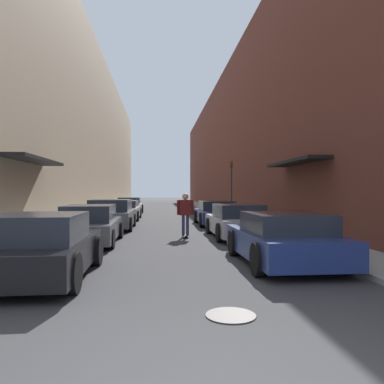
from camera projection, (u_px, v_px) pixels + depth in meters
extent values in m
plane|color=#38383A|center=(164.00, 213.00, 29.48)|extent=(147.29, 147.29, 0.00)
cube|color=gray|center=(115.00, 209.00, 35.74)|extent=(1.80, 66.95, 0.12)
cube|color=gray|center=(210.00, 208.00, 36.55)|extent=(1.80, 66.95, 0.12)
cube|color=tan|center=(84.00, 135.00, 35.47)|extent=(4.00, 66.95, 14.23)
cube|color=black|center=(34.00, 160.00, 14.02)|extent=(1.00, 4.80, 0.12)
cube|color=brown|center=(239.00, 144.00, 36.80)|extent=(4.00, 66.95, 12.72)
cube|color=black|center=(296.00, 162.00, 14.92)|extent=(1.00, 4.80, 0.12)
cube|color=black|center=(41.00, 254.00, 7.40)|extent=(1.91, 3.96, 0.57)
cube|color=#232833|center=(38.00, 228.00, 7.20)|extent=(1.65, 2.07, 0.52)
cylinder|color=black|center=(17.00, 252.00, 8.53)|extent=(0.18, 0.70, 0.70)
cylinder|color=black|center=(97.00, 251.00, 8.69)|extent=(0.18, 0.70, 0.70)
cylinder|color=black|center=(73.00, 273.00, 6.27)|extent=(0.18, 0.70, 0.70)
cube|color=#515459|center=(91.00, 229.00, 12.42)|extent=(1.80, 4.24, 0.59)
cube|color=#232833|center=(90.00, 213.00, 12.21)|extent=(1.55, 2.22, 0.53)
cylinder|color=black|center=(74.00, 230.00, 13.64)|extent=(0.18, 0.61, 0.61)
cylinder|color=black|center=(120.00, 230.00, 13.79)|extent=(0.18, 0.61, 0.61)
cylinder|color=black|center=(54.00, 240.00, 11.04)|extent=(0.18, 0.61, 0.61)
cylinder|color=black|center=(111.00, 239.00, 11.19)|extent=(0.18, 0.61, 0.61)
cube|color=#515459|center=(111.00, 218.00, 17.16)|extent=(1.99, 4.11, 0.65)
cube|color=#232833|center=(111.00, 205.00, 16.95)|extent=(1.73, 2.15, 0.53)
cylinder|color=black|center=(95.00, 220.00, 18.34)|extent=(0.18, 0.64, 0.64)
cylinder|color=black|center=(134.00, 220.00, 18.51)|extent=(0.18, 0.64, 0.64)
cylinder|color=black|center=(85.00, 225.00, 15.81)|extent=(0.18, 0.64, 0.64)
cylinder|color=black|center=(130.00, 224.00, 15.98)|extent=(0.18, 0.64, 0.64)
cube|color=#B7B7BC|center=(124.00, 212.00, 22.92)|extent=(1.89, 4.72, 0.59)
cube|color=#232833|center=(124.00, 204.00, 22.68)|extent=(1.64, 2.47, 0.41)
cylinder|color=black|center=(112.00, 213.00, 24.29)|extent=(0.18, 0.62, 0.62)
cylinder|color=black|center=(140.00, 213.00, 24.45)|extent=(0.18, 0.62, 0.62)
cylinder|color=black|center=(106.00, 216.00, 21.39)|extent=(0.18, 0.62, 0.62)
cylinder|color=black|center=(137.00, 216.00, 21.55)|extent=(0.18, 0.62, 0.62)
cube|color=#B7B7BC|center=(130.00, 208.00, 28.33)|extent=(1.83, 4.23, 0.59)
cube|color=#232833|center=(130.00, 201.00, 28.12)|extent=(1.59, 2.20, 0.49)
cylinder|color=black|center=(120.00, 209.00, 29.55)|extent=(0.18, 0.68, 0.68)
cylinder|color=black|center=(142.00, 209.00, 29.71)|extent=(0.18, 0.68, 0.68)
cylinder|color=black|center=(116.00, 211.00, 26.96)|extent=(0.18, 0.68, 0.68)
cylinder|color=black|center=(141.00, 210.00, 27.11)|extent=(0.18, 0.68, 0.68)
cube|color=navy|center=(283.00, 244.00, 8.89)|extent=(1.95, 4.05, 0.58)
cube|color=#232833|center=(286.00, 223.00, 8.69)|extent=(1.71, 2.11, 0.45)
cylinder|color=black|center=(233.00, 243.00, 10.05)|extent=(0.18, 0.69, 0.69)
cylinder|color=black|center=(301.00, 242.00, 10.22)|extent=(0.18, 0.69, 0.69)
cylinder|color=black|center=(258.00, 260.00, 7.56)|extent=(0.18, 0.69, 0.69)
cylinder|color=black|center=(347.00, 258.00, 7.73)|extent=(0.18, 0.69, 0.69)
cube|color=#B7B7BC|center=(237.00, 225.00, 13.98)|extent=(1.83, 4.20, 0.60)
cube|color=#232833|center=(238.00, 211.00, 13.77)|extent=(1.59, 2.19, 0.48)
cylinder|color=black|center=(209.00, 226.00, 15.20)|extent=(0.18, 0.65, 0.65)
cylinder|color=black|center=(251.00, 225.00, 15.35)|extent=(0.18, 0.65, 0.65)
cylinder|color=black|center=(219.00, 233.00, 12.61)|extent=(0.18, 0.65, 0.65)
cylinder|color=black|center=(270.00, 232.00, 12.77)|extent=(0.18, 0.65, 0.65)
cube|color=navy|center=(216.00, 215.00, 19.20)|extent=(1.89, 4.32, 0.58)
cube|color=#232833|center=(217.00, 205.00, 18.98)|extent=(1.65, 2.25, 0.46)
cylinder|color=black|center=(196.00, 216.00, 20.44)|extent=(0.18, 0.71, 0.71)
cylinder|color=black|center=(229.00, 216.00, 20.61)|extent=(0.18, 0.71, 0.71)
cylinder|color=black|center=(201.00, 220.00, 17.79)|extent=(0.18, 0.71, 0.71)
cylinder|color=black|center=(239.00, 220.00, 17.95)|extent=(0.18, 0.71, 0.71)
cube|color=black|center=(185.00, 236.00, 14.00)|extent=(0.20, 0.78, 0.02)
cylinder|color=beige|center=(183.00, 236.00, 14.25)|extent=(0.03, 0.06, 0.06)
cylinder|color=beige|center=(187.00, 236.00, 14.26)|extent=(0.03, 0.06, 0.06)
cylinder|color=beige|center=(184.00, 237.00, 13.75)|extent=(0.03, 0.06, 0.06)
cylinder|color=beige|center=(188.00, 237.00, 13.76)|extent=(0.03, 0.06, 0.06)
cylinder|color=#2D3351|center=(183.00, 225.00, 14.00)|extent=(0.11, 0.11, 0.76)
cylinder|color=#2D3351|center=(187.00, 225.00, 14.01)|extent=(0.11, 0.11, 0.76)
cube|color=maroon|center=(185.00, 207.00, 14.00)|extent=(0.45, 0.20, 0.58)
sphere|color=tan|center=(185.00, 196.00, 14.00)|extent=(0.24, 0.24, 0.24)
cylinder|color=maroon|center=(178.00, 207.00, 13.98)|extent=(0.09, 0.09, 0.55)
cylinder|color=maroon|center=(193.00, 207.00, 14.03)|extent=(0.09, 0.09, 0.55)
cylinder|color=#332D28|center=(231.00, 315.00, 5.17)|extent=(0.70, 0.70, 0.02)
cylinder|color=#2D2D2D|center=(231.00, 189.00, 24.07)|extent=(0.10, 0.10, 3.55)
cube|color=#332D0F|center=(231.00, 165.00, 24.07)|extent=(0.16, 0.16, 0.45)
sphere|color=red|center=(232.00, 163.00, 23.98)|extent=(0.11, 0.11, 0.11)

